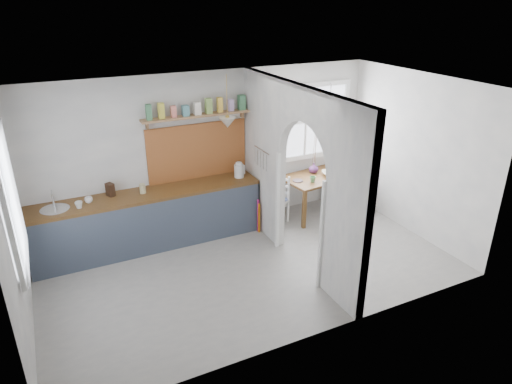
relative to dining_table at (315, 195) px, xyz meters
name	(u,v)px	position (x,y,z in m)	size (l,w,h in m)	color
floor	(252,268)	(-1.81, -1.13, -0.36)	(5.80, 3.20, 0.01)	gray
ceiling	(251,88)	(-1.81, -1.13, 2.24)	(5.80, 3.20, 0.01)	silver
walls	(251,186)	(-1.81, -1.13, 0.94)	(5.81, 3.21, 2.60)	silver
partition	(295,166)	(-1.11, -1.08, 1.09)	(0.12, 3.20, 2.60)	silver
kitchen_window	(7,201)	(-4.68, -1.13, 1.29)	(0.10, 1.16, 1.50)	white
nook_window	(306,122)	(-0.01, 0.43, 1.24)	(1.76, 0.10, 1.30)	white
counter	(150,218)	(-2.94, 0.19, 0.09)	(3.50, 0.60, 0.90)	#482F17
sink	(55,210)	(-4.24, 0.17, 0.53)	(0.40, 0.40, 0.02)	silver
backsplash	(198,151)	(-2.01, 0.44, 0.99)	(1.65, 0.03, 0.90)	#985A2F
shelf	(197,112)	(-2.01, 0.36, 1.65)	(1.75, 0.20, 0.21)	#B27D4A
pendant_lamp	(227,123)	(-1.66, 0.02, 1.52)	(0.26, 0.26, 0.16)	beige
utensil_rail	(262,150)	(-1.20, -0.23, 1.09)	(0.02, 0.02, 0.50)	silver
dining_table	(315,195)	(0.00, 0.00, 0.00)	(1.16, 0.77, 0.73)	#482F17
chair_left	(274,200)	(-0.81, 0.04, 0.06)	(0.38, 0.38, 0.84)	silver
chair_right	(356,180)	(0.88, 0.00, 0.14)	(0.46, 0.46, 1.01)	silver
kettle	(239,170)	(-1.42, 0.16, 0.67)	(0.21, 0.17, 0.26)	silver
mug_a	(79,205)	(-3.92, 0.05, 0.59)	(0.11, 0.11, 0.10)	silver
mug_b	(89,200)	(-3.78, 0.19, 0.58)	(0.11, 0.11, 0.09)	white
knife_block	(110,190)	(-3.45, 0.30, 0.64)	(0.09, 0.13, 0.20)	black
jar	(143,189)	(-3.00, 0.19, 0.61)	(0.09, 0.09, 0.14)	tan
towel_magenta	(258,217)	(-1.23, -0.17, -0.09)	(0.02, 0.03, 0.61)	#AD2168
towel_orange	(259,219)	(-1.23, -0.20, -0.11)	(0.02, 0.03, 0.55)	#CA610A
bowl	(330,173)	(0.24, -0.05, 0.40)	(0.28, 0.28, 0.07)	silver
table_cup	(313,179)	(-0.21, -0.20, 0.41)	(0.10, 0.10, 0.10)	#4A7E4D
plate	(298,181)	(-0.41, -0.05, 0.37)	(0.18, 0.18, 0.01)	#392C2C
vase	(314,168)	(0.05, 0.18, 0.45)	(0.17, 0.17, 0.18)	#532659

